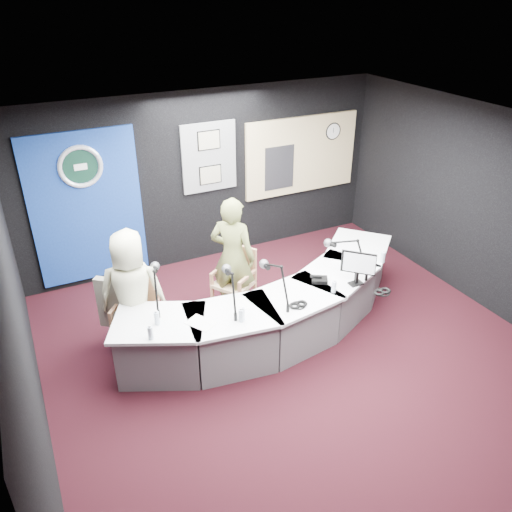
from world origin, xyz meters
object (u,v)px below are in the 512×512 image
armchair_left (136,317)px  person_woman (233,257)px  person_man (132,293)px  armchair_right (233,282)px  broadcast_desk (275,310)px

armchair_left → person_woman: bearing=47.2°
armchair_left → person_woman: person_woman is taller
person_man → person_woman: bearing=-151.0°
armchair_left → armchair_right: (1.45, 0.23, -0.01)m
armchair_right → person_man: 1.51m
armchair_left → person_woman: (1.45, 0.23, 0.39)m
armchair_left → person_man: person_man is taller
person_man → person_woman: size_ratio=0.96×
person_woman → broadcast_desk: bearing=155.3°
person_woman → person_man: bearing=54.1°
person_man → person_woman: 1.47m
armchair_left → broadcast_desk: bearing=22.0°
broadcast_desk → person_man: bearing=163.7°
broadcast_desk → person_man: (-1.72, 0.50, 0.46)m
armchair_left → armchair_right: bearing=47.2°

